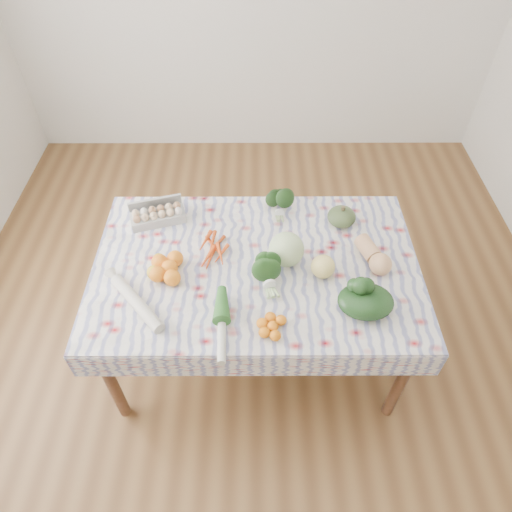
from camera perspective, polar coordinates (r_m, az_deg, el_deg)
ground at (r=2.93m, az=-0.00°, el=-10.94°), size 4.50×4.50×0.00m
dining_table at (r=2.38m, az=-0.00°, el=-2.31°), size 1.60×1.00×0.75m
tablecloth at (r=2.33m, az=-0.00°, el=-1.07°), size 1.66×1.06×0.01m
egg_carton at (r=2.57m, az=-12.15°, el=4.87°), size 0.32×0.20×0.08m
carrot_bunch at (r=2.37m, az=-5.26°, el=0.84°), size 0.21×0.20×0.04m
kale_bunch at (r=2.56m, az=2.96°, el=6.50°), size 0.15×0.13×0.12m
kabocha_squash at (r=2.54m, az=10.65°, el=4.86°), size 0.19×0.19×0.10m
cabbage at (r=2.27m, az=3.82°, el=0.83°), size 0.18×0.18×0.18m
butternut_squash at (r=2.37m, az=14.53°, el=0.23°), size 0.19×0.27×0.11m
orange_cluster at (r=2.29m, az=-10.77°, el=-1.45°), size 0.26×0.26×0.09m
broccoli at (r=2.20m, az=1.46°, el=-2.29°), size 0.18×0.18×0.12m
mandarin_cluster at (r=2.06m, az=2.11°, el=-8.71°), size 0.22×0.22×0.05m
grapefruit at (r=2.25m, az=8.37°, el=-1.32°), size 0.14×0.14×0.12m
spinach_bag at (r=2.16m, az=13.55°, el=-5.53°), size 0.31×0.28×0.11m
daikon at (r=2.20m, az=-14.67°, el=-5.69°), size 0.31×0.34×0.06m
leek at (r=2.07m, az=-4.29°, el=-8.68°), size 0.06×0.38×0.04m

